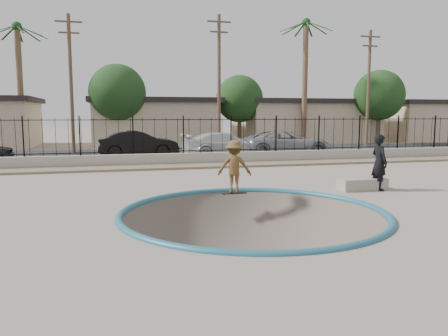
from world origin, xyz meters
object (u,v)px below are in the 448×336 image
Objects in this scene: car_d at (286,143)px; skater at (234,170)px; car_b at (138,144)px; car_c at (225,145)px; concrete_ledge at (362,184)px; videographer at (379,162)px; skateboard at (234,193)px.

skater is at bearing 150.97° from car_d.
car_b is 5.20m from car_c.
skater is 4.53m from concrete_ledge.
skater is 0.35× the size of car_b.
videographer is 0.93m from concrete_ledge.
car_c is (2.74, 11.80, 0.71)m from skateboard.
skateboard is 0.17× the size of car_b.
videographer is (4.99, -0.34, 0.90)m from skateboard.
videographer is at bearing -164.90° from skater.
skateboard is at bearing -172.37° from car_b.
car_d is at bearing 59.86° from skateboard.
car_c is (2.74, 11.80, -0.06)m from skater.
skater reaches higher than concrete_ledge.
skater is at bearing 177.98° from concrete_ledge.
skateboard is 0.50× the size of concrete_ledge.
videographer reaches higher than car_b.
videographer reaches higher than concrete_ledge.
skateboard is at bearing 150.97° from car_d.
skateboard is 0.15× the size of car_d.
car_d is at bearing -101.94° from car_b.
skateboard is at bearing 177.98° from concrete_ledge.
skater is 2.04× the size of skateboard.
videographer is at bearing -4.63° from skateboard.
skateboard is at bearing 83.50° from videographer.
skateboard is 5.08m from videographer.
concrete_ledge is 12.10m from car_c.
skater reaches higher than car_d.
car_b is at bearing 98.66° from skateboard.
car_d reaches higher than car_c.
car_b is at bearing 116.25° from concrete_ledge.
skater is 0.33× the size of car_c.
car_d reaches higher than skateboard.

